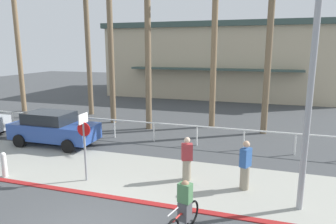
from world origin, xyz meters
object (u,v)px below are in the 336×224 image
palm_tree_3 (147,13)px  palm_tree_4 (216,10)px  bollard_0 (4,164)px  palm_tree_1 (86,28)px  streetlight_curb (314,70)px  pedestrian_1 (245,167)px  palm_tree_0 (14,13)px  palm_tree_5 (272,24)px  stop_sign_bike_lane (84,137)px  pedestrian_0 (187,161)px  car_blue_1 (53,128)px  palm_tree_2 (109,9)px  cyclist_red_0 (184,209)px

palm_tree_3 → palm_tree_4: bearing=22.7°
bollard_0 → palm_tree_1: bearing=105.2°
streetlight_curb → pedestrian_1: size_ratio=4.24×
palm_tree_0 → palm_tree_5: palm_tree_0 is taller
stop_sign_bike_lane → pedestrian_0: stop_sign_bike_lane is taller
palm_tree_0 → streetlight_curb: bearing=-27.3°
palm_tree_4 → pedestrian_0: (0.40, -8.16, -6.25)m
stop_sign_bike_lane → palm_tree_0: (-11.80, 9.79, 5.69)m
palm_tree_3 → car_blue_1: bearing=-128.0°
palm_tree_1 → car_blue_1: bearing=-72.8°
car_blue_1 → pedestrian_0: size_ratio=2.63×
palm_tree_2 → palm_tree_4: 6.50m
pedestrian_0 → streetlight_curb: bearing=-18.1°
palm_tree_0 → car_blue_1: 12.05m
car_blue_1 → cyclist_red_0: bearing=-33.3°
palm_tree_2 → cyclist_red_0: bearing=-54.5°
bollard_0 → cyclist_red_0: (7.43, -1.42, 0.18)m
bollard_0 → cyclist_red_0: cyclist_red_0 is taller
palm_tree_3 → cyclist_red_0: palm_tree_3 is taller
palm_tree_3 → car_blue_1: (-3.48, -4.45, -5.95)m
streetlight_curb → cyclist_red_0: size_ratio=4.22×
palm_tree_0 → bollard_0: bearing=-50.4°
stop_sign_bike_lane → bollard_0: stop_sign_bike_lane is taller
pedestrian_1 → cyclist_red_0: bearing=-113.9°
palm_tree_4 → cyclist_red_0: palm_tree_4 is taller
palm_tree_1 → car_blue_1: (2.20, -7.11, -5.41)m
cyclist_red_0 → car_blue_1: bearing=146.7°
palm_tree_3 → cyclist_red_0: bearing=-64.2°
palm_tree_0 → pedestrian_0: palm_tree_0 is taller
palm_tree_1 → pedestrian_1: 16.09m
streetlight_curb → car_blue_1: bearing=163.2°
palm_tree_0 → palm_tree_1: palm_tree_0 is taller
palm_tree_3 → car_blue_1: size_ratio=2.23×
palm_tree_2 → palm_tree_3: (2.80, -0.73, -0.41)m
stop_sign_bike_lane → palm_tree_4: (3.16, 9.32, 5.35)m
bollard_0 → car_blue_1: 4.10m
palm_tree_1 → palm_tree_5: palm_tree_1 is taller
palm_tree_1 → palm_tree_4: (9.34, -1.13, 0.75)m
stop_sign_bike_lane → palm_tree_2: bearing=111.1°
streetlight_curb → bollard_0: bearing=-176.9°
stop_sign_bike_lane → palm_tree_3: bearing=93.6°
car_blue_1 → pedestrian_0: car_blue_1 is taller
palm_tree_3 → pedestrian_1: palm_tree_3 is taller
streetlight_curb → palm_tree_1: 17.27m
palm_tree_5 → pedestrian_0: bearing=-109.9°
palm_tree_4 → pedestrian_0: size_ratio=5.87×
streetlight_curb → cyclist_red_0: bearing=-147.0°
palm_tree_3 → palm_tree_4: (3.65, 1.53, 0.21)m
palm_tree_3 → pedestrian_0: size_ratio=5.87×
palm_tree_1 → palm_tree_4: bearing=-6.9°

